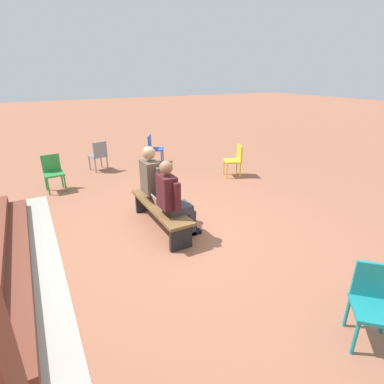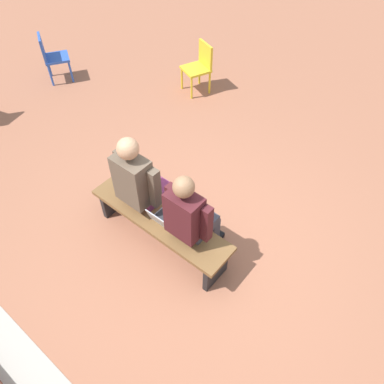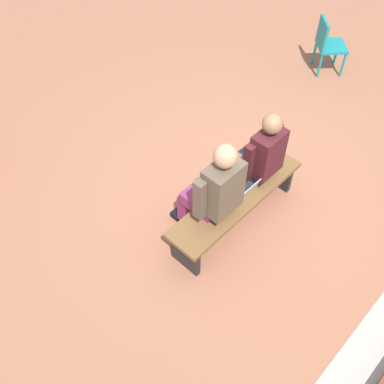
{
  "view_description": "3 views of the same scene",
  "coord_description": "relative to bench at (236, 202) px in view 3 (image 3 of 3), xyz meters",
  "views": [
    {
      "loc": [
        -4.07,
        1.92,
        2.59
      ],
      "look_at": [
        0.1,
        -0.36,
        0.7
      ],
      "focal_mm": 28.0,
      "sensor_mm": 36.0,
      "label": 1
    },
    {
      "loc": [
        -1.57,
        1.92,
        3.71
      ],
      "look_at": [
        0.26,
        -0.3,
        0.61
      ],
      "focal_mm": 35.0,
      "sensor_mm": 36.0,
      "label": 2
    },
    {
      "loc": [
        2.96,
        1.92,
        4.17
      ],
      "look_at": [
        0.83,
        -0.12,
        0.7
      ],
      "focal_mm": 42.0,
      "sensor_mm": 36.0,
      "label": 3
    }
  ],
  "objects": [
    {
      "name": "ground_plane",
      "position": [
        -0.38,
        -0.12,
        -0.35
      ],
      "size": [
        60.0,
        60.0,
        0.0
      ],
      "primitive_type": "plane",
      "color": "#9E6047"
    },
    {
      "name": "concrete_strip",
      "position": [
        0.0,
        1.9,
        -0.35
      ],
      "size": [
        5.24,
        0.4,
        0.01
      ],
      "primitive_type": "cube",
      "color": "#A8A399",
      "rests_on": "ground"
    },
    {
      "name": "bench",
      "position": [
        0.0,
        0.0,
        0.0
      ],
      "size": [
        1.8,
        0.44,
        0.45
      ],
      "color": "brown",
      "rests_on": "ground"
    },
    {
      "name": "person_student",
      "position": [
        -0.4,
        -0.07,
        0.37
      ],
      "size": [
        0.55,
        0.69,
        1.35
      ],
      "color": "#383842",
      "rests_on": "ground"
    },
    {
      "name": "person_adult",
      "position": [
        0.31,
        -0.07,
        0.4
      ],
      "size": [
        0.59,
        0.75,
        1.43
      ],
      "color": "#7F2D5B",
      "rests_on": "ground"
    },
    {
      "name": "laptop",
      "position": [
        -0.09,
        0.01,
        0.15
      ],
      "size": [
        0.32,
        0.29,
        0.21
      ],
      "color": "#9EA0A5",
      "rests_on": "bench"
    },
    {
      "name": "plastic_chair_mid_courtyard",
      "position": [
        -3.24,
        -0.94,
        0.13
      ],
      "size": [
        0.59,
        0.59,
        0.84
      ],
      "color": "teal",
      "rests_on": "ground"
    }
  ]
}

